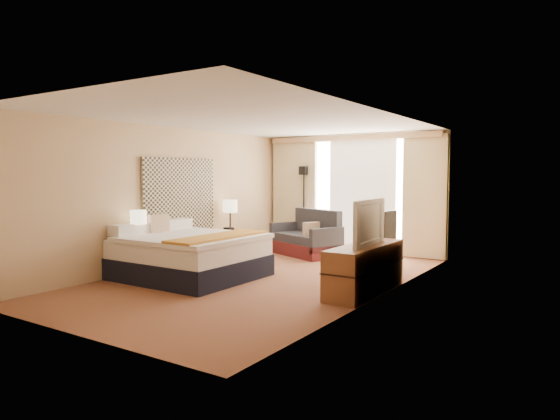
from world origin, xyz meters
The scene contains 21 objects.
floor centered at (0.00, 0.00, 0.00)m, with size 4.20×7.00×0.02m, color #581D19.
ceiling centered at (0.00, 0.00, 2.60)m, with size 4.20×7.00×0.02m, color silver.
wall_back centered at (0.00, 3.50, 1.30)m, with size 4.20×0.02×2.60m, color tan.
wall_front centered at (0.00, -3.50, 1.30)m, with size 4.20×0.02×2.60m, color tan.
wall_left centered at (-2.10, 0.00, 1.30)m, with size 0.02×7.00×2.60m, color tan.
wall_right centered at (2.10, 0.00, 1.30)m, with size 0.02×7.00×2.60m, color tan.
headboard centered at (-2.06, 0.20, 1.28)m, with size 0.06×1.85×1.50m, color black.
nightstand_left centered at (-1.87, -1.05, 0.28)m, with size 0.45×0.52×0.55m, color brown.
nightstand_right centered at (-1.87, 1.45, 0.28)m, with size 0.45×0.52×0.55m, color brown.
media_dresser centered at (1.83, 0.00, 0.35)m, with size 0.50×1.80×0.70m, color brown.
window centered at (0.25, 3.47, 1.32)m, with size 2.30×0.02×2.30m, color white.
curtains centered at (0.00, 3.39, 1.41)m, with size 4.12×0.19×2.56m.
bed centered at (-1.06, -0.61, 0.38)m, with size 2.11×1.93×1.03m.
loveseat centered at (-0.58, 2.49, 0.32)m, with size 1.75×1.36×0.97m.
floor_lamp centered at (-1.15, 3.30, 1.35)m, with size 0.24×0.24×1.91m.
desk_chair centered at (1.50, 1.49, 0.49)m, with size 0.53×0.53×1.10m.
lamp_left centered at (-1.83, -1.01, 0.99)m, with size 0.27×0.27×0.57m.
lamp_right centered at (-1.85, 1.45, 1.04)m, with size 0.30×0.30×0.64m.
tissue_box centered at (-1.76, -1.20, 0.61)m, with size 0.12×0.12×0.11m, color #9CD1F1.
telephone centered at (-1.83, 1.38, 0.58)m, with size 0.18×0.14×0.07m, color black.
television centered at (1.78, -0.02, 1.03)m, with size 1.15×0.15×0.66m, color black.
Camera 1 is at (4.72, -6.68, 1.72)m, focal length 32.00 mm.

